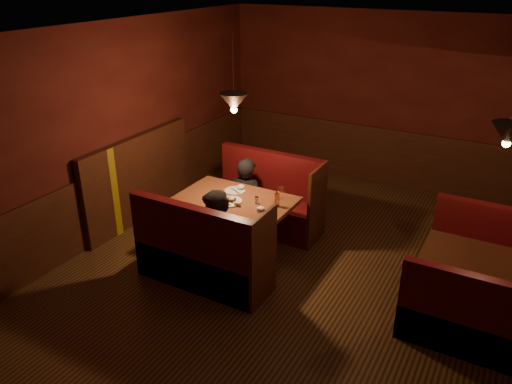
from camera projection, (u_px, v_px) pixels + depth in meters
The scene contains 9 objects.
room at pixel (291, 201), 5.75m from camera, with size 6.02×7.02×2.92m.
main_table at pixel (237, 211), 6.48m from camera, with size 1.49×0.90×1.04m.
main_bench_far at pixel (268, 204), 7.25m from camera, with size 1.64×0.58×1.12m.
main_bench_near at pixel (202, 259), 5.90m from camera, with size 1.64×0.58×1.12m.
second_table at pixel (478, 271), 5.41m from camera, with size 1.19×0.76×0.67m.
second_bench_far at pixel (485, 257), 6.05m from camera, with size 1.32×0.49×0.94m.
second_bench_near at pixel (468, 324), 4.91m from camera, with size 1.32×0.49×0.94m.
diner_a at pixel (246, 184), 7.00m from camera, with size 0.53×0.35×1.46m, color black.
diner_b at pixel (218, 222), 5.95m from camera, with size 0.71×0.55×1.47m, color black.
Camera 1 is at (1.89, -4.69, 3.53)m, focal length 35.00 mm.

